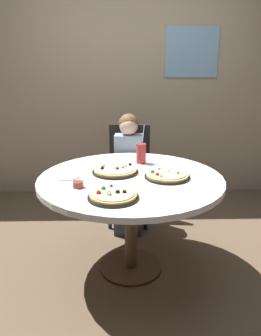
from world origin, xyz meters
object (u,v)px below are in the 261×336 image
at_px(diner_child, 128,179).
at_px(pizza_veggie, 115,170).
at_px(pizza_cheese, 167,175).
at_px(sauce_bowl, 78,185).
at_px(dining_table, 131,188).
at_px(plate_small, 67,176).
at_px(pizza_pepperoni, 113,196).
at_px(soda_cup, 141,153).
at_px(chair_wooden, 129,168).

xyz_separation_m(diner_child, pizza_veggie, (-0.11, -0.61, 0.28)).
relative_size(pizza_cheese, sauce_bowl, 4.62).
distance_m(dining_table, plate_small, 0.46).
height_order(pizza_veggie, sauce_bowl, pizza_veggie).
distance_m(pizza_veggie, pizza_pepperoni, 0.49).
xyz_separation_m(diner_child, pizza_cheese, (0.26, -0.73, 0.28)).
bearing_deg(pizza_veggie, soda_cup, 49.86).
distance_m(pizza_veggie, plate_small, 0.35).
bearing_deg(pizza_pepperoni, soda_cup, 74.12).
xyz_separation_m(chair_wooden, soda_cup, (0.09, -0.55, 0.30)).
bearing_deg(diner_child, chair_wooden, 86.12).
bearing_deg(plate_small, diner_child, 57.52).
xyz_separation_m(chair_wooden, sauce_bowl, (-0.35, -1.09, 0.24)).
height_order(pizza_veggie, soda_cup, soda_cup).
bearing_deg(chair_wooden, pizza_veggie, -98.49).
bearing_deg(plate_small, pizza_cheese, -2.35).
bearing_deg(pizza_cheese, pizza_pepperoni, -135.62).
relative_size(soda_cup, plate_small, 1.71).
distance_m(pizza_veggie, sauce_bowl, 0.38).
bearing_deg(pizza_veggie, sauce_bowl, -128.07).
distance_m(dining_table, soda_cup, 0.39).
bearing_deg(soda_cup, diner_child, 104.85).
distance_m(soda_cup, sauce_bowl, 0.70).
bearing_deg(pizza_cheese, diner_child, 109.69).
bearing_deg(sauce_bowl, pizza_pepperoni, -38.47).
height_order(pizza_cheese, sauce_bowl, pizza_cheese).
height_order(dining_table, plate_small, plate_small).
relative_size(pizza_cheese, plate_small, 1.80).
bearing_deg(plate_small, chair_wooden, 62.54).
xyz_separation_m(dining_table, diner_child, (-0.01, 0.71, -0.18)).
height_order(pizza_pepperoni, soda_cup, soda_cup).
height_order(dining_table, soda_cup, soda_cup).
bearing_deg(pizza_veggie, plate_small, -164.81).
height_order(dining_table, diner_child, diner_child).
bearing_deg(diner_child, plate_small, -122.48).
relative_size(pizza_veggie, sauce_bowl, 4.88).
xyz_separation_m(chair_wooden, pizza_veggie, (-0.12, -0.79, 0.24)).
relative_size(pizza_cheese, soda_cup, 1.05).
bearing_deg(chair_wooden, dining_table, -90.43).
bearing_deg(chair_wooden, sauce_bowl, -107.93).
relative_size(pizza_veggie, pizza_cheese, 1.06).
relative_size(dining_table, pizza_veggie, 3.85).
relative_size(pizza_veggie, plate_small, 1.90).
bearing_deg(sauce_bowl, diner_child, 69.46).
xyz_separation_m(pizza_veggie, pizza_cheese, (0.37, -0.12, -0.00)).
bearing_deg(soda_cup, sauce_bowl, -129.01).
bearing_deg(soda_cup, pizza_cheese, -65.67).
distance_m(dining_table, sauce_bowl, 0.42).
relative_size(soda_cup, sauce_bowl, 4.40).
bearing_deg(diner_child, pizza_pepperoni, -95.68).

